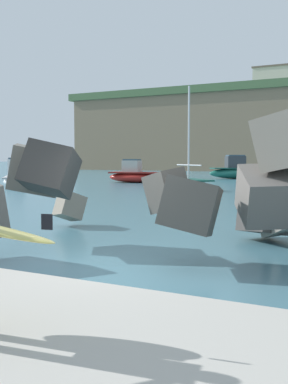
{
  "coord_description": "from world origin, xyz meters",
  "views": [
    {
      "loc": [
        4.24,
        -7.39,
        2.05
      ],
      "look_at": [
        0.25,
        0.5,
        1.4
      ],
      "focal_mm": 42.98,
      "sensor_mm": 36.0,
      "label": 1
    }
  ],
  "objects": [
    {
      "name": "boat_near_centre",
      "position": [
        -6.88,
        20.63,
        0.43
      ],
      "size": [
        5.06,
        4.58,
        6.65
      ],
      "color": "#1E6656",
      "rests_on": "ground"
    },
    {
      "name": "station_building_west",
      "position": [
        -13.53,
        82.9,
        16.36
      ],
      "size": [
        7.79,
        5.16,
        5.9
      ],
      "color": "beige",
      "rests_on": "headland_bluff"
    },
    {
      "name": "boat_near_right",
      "position": [
        -2.44,
        31.55,
        0.71
      ],
      "size": [
        2.13,
        5.22,
        2.19
      ],
      "color": "navy",
      "rests_on": "ground"
    },
    {
      "name": "breakwater_jetty",
      "position": [
        -1.41,
        1.05,
        1.16
      ],
      "size": [
        31.38,
        7.19,
        3.09
      ],
      "color": "#3D3A38",
      "rests_on": "ground"
    },
    {
      "name": "boat_mid_right",
      "position": [
        -19.54,
        18.53,
        0.62
      ],
      "size": [
        4.49,
        4.97,
        2.09
      ],
      "color": "white",
      "rests_on": "ground"
    },
    {
      "name": "ground_plane",
      "position": [
        0.0,
        0.0,
        0.0
      ],
      "size": [
        400.0,
        400.0,
        0.0
      ],
      "primitive_type": "plane",
      "color": "#42707F"
    },
    {
      "name": "boat_far_left",
      "position": [
        -13.84,
        26.68,
        0.63
      ],
      "size": [
        4.93,
        2.57,
        1.98
      ],
      "color": "maroon",
      "rests_on": "ground"
    },
    {
      "name": "boat_far_centre",
      "position": [
        -7.99,
        37.78,
        0.77
      ],
      "size": [
        5.95,
        5.21,
        2.37
      ],
      "color": "#1E6656",
      "rests_on": "ground"
    }
  ]
}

